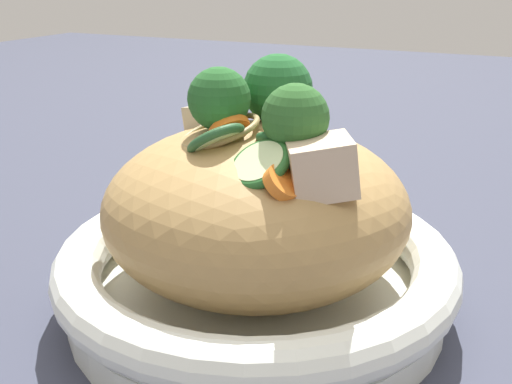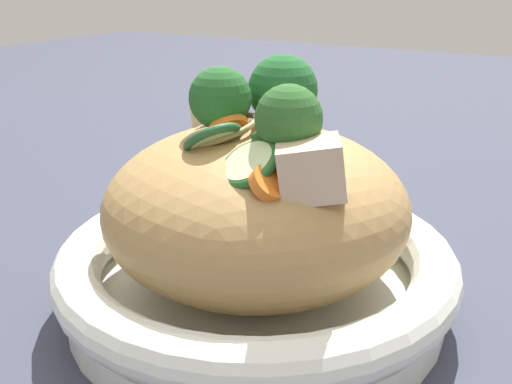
{
  "view_description": "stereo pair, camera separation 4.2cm",
  "coord_description": "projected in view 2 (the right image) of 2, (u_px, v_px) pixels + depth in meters",
  "views": [
    {
      "loc": [
        0.17,
        -0.35,
        0.24
      ],
      "look_at": [
        0.0,
        0.0,
        0.09
      ],
      "focal_mm": 41.74,
      "sensor_mm": 36.0,
      "label": 1
    },
    {
      "loc": [
        0.2,
        -0.33,
        0.24
      ],
      "look_at": [
        0.0,
        0.0,
        0.09
      ],
      "focal_mm": 41.74,
      "sensor_mm": 36.0,
      "label": 2
    }
  ],
  "objects": [
    {
      "name": "ground_plane",
      "position": [
        256.0,
        304.0,
        0.45
      ],
      "size": [
        3.0,
        3.0,
        0.0
      ],
      "primitive_type": "plane",
      "color": "#373A4B"
    },
    {
      "name": "serving_bowl",
      "position": [
        256.0,
        270.0,
        0.44
      ],
      "size": [
        0.29,
        0.29,
        0.06
      ],
      "color": "white",
      "rests_on": "ground_plane"
    },
    {
      "name": "noodle_heap",
      "position": [
        256.0,
        207.0,
        0.42
      ],
      "size": [
        0.22,
        0.22,
        0.12
      ],
      "color": "#AB854D",
      "rests_on": "serving_bowl"
    },
    {
      "name": "broccoli_florets",
      "position": [
        271.0,
        101.0,
        0.4
      ],
      "size": [
        0.12,
        0.12,
        0.06
      ],
      "color": "#A1B979",
      "rests_on": "serving_bowl"
    },
    {
      "name": "carrot_coins",
      "position": [
        271.0,
        142.0,
        0.41
      ],
      "size": [
        0.09,
        0.17,
        0.04
      ],
      "color": "orange",
      "rests_on": "serving_bowl"
    },
    {
      "name": "zucchini_slices",
      "position": [
        247.0,
        148.0,
        0.37
      ],
      "size": [
        0.09,
        0.08,
        0.03
      ],
      "color": "beige",
      "rests_on": "serving_bowl"
    },
    {
      "name": "chicken_chunks",
      "position": [
        275.0,
        149.0,
        0.38
      ],
      "size": [
        0.16,
        0.12,
        0.04
      ],
      "color": "#CFB290",
      "rests_on": "serving_bowl"
    }
  ]
}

